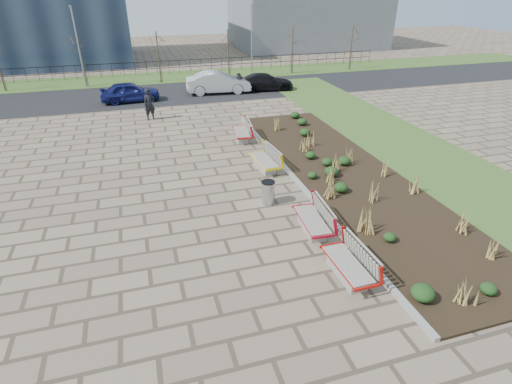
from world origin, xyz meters
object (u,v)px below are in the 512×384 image
object	(u,v)px
bench_d	(241,131)
bench_c	(264,159)
bench_a	(348,263)
bench_b	(312,218)
car_black	(265,82)
litter_bin	(268,193)
car_blue	(130,92)
car_silver	(218,82)
pedestrian	(150,104)
lamp_west	(79,48)
lamp_east	(252,41)

from	to	relation	value
bench_d	bench_c	bearing A→B (deg)	-83.41
bench_a	bench_b	world-z (taller)	same
bench_a	car_black	distance (m)	22.64
litter_bin	car_black	world-z (taller)	car_black
bench_d	car_blue	world-z (taller)	car_blue
bench_c	car_silver	distance (m)	14.45
bench_b	litter_bin	bearing A→B (deg)	114.13
pedestrian	car_silver	bearing A→B (deg)	27.19
bench_a	car_blue	size ratio (longest dim) A/B	0.52
car_blue	lamp_west	distance (m)	6.91
bench_a	bench_b	bearing A→B (deg)	89.00
bench_a	pedestrian	world-z (taller)	pedestrian
bench_d	car_silver	world-z (taller)	car_silver
litter_bin	car_silver	bearing A→B (deg)	84.27
car_silver	lamp_east	world-z (taller)	lamp_east
lamp_east	car_silver	bearing A→B (deg)	-129.79
bench_a	lamp_east	size ratio (longest dim) A/B	0.35
bench_b	pedestrian	bearing A→B (deg)	111.18
bench_c	bench_a	bearing A→B (deg)	-95.07
litter_bin	car_black	size ratio (longest dim) A/B	0.21
car_silver	lamp_east	xyz separation A→B (m)	(4.08, 4.90, 2.22)
pedestrian	car_silver	xyz separation A→B (m)	(5.42, 5.30, -0.14)
pedestrian	bench_c	bearing A→B (deg)	-80.93
pedestrian	litter_bin	bearing A→B (deg)	-90.47
bench_c	bench_d	world-z (taller)	same
pedestrian	lamp_east	world-z (taller)	lamp_east
car_blue	lamp_west	world-z (taller)	lamp_west
car_black	lamp_east	xyz separation A→B (m)	(0.34, 5.03, 2.38)
bench_c	lamp_west	bearing A→B (deg)	109.91
bench_b	car_blue	xyz separation A→B (m)	(-5.60, 19.10, 0.21)
litter_bin	pedestrian	size ratio (longest dim) A/B	0.48
car_black	lamp_east	world-z (taller)	lamp_east
bench_d	car_black	size ratio (longest dim) A/B	0.48
bench_b	lamp_east	world-z (taller)	lamp_east
bench_c	bench_d	xyz separation A→B (m)	(0.00, 4.07, 0.00)
bench_b	car_silver	bearing A→B (deg)	91.24
bench_d	lamp_west	size ratio (longest dim) A/B	0.35
car_blue	lamp_east	size ratio (longest dim) A/B	0.67
pedestrian	car_black	bearing A→B (deg)	12.28
lamp_east	bench_c	bearing A→B (deg)	-104.51
car_blue	lamp_east	world-z (taller)	lamp_east
lamp_west	bench_c	bearing A→B (deg)	-65.01
lamp_west	lamp_east	world-z (taller)	same
car_blue	bench_d	bearing A→B (deg)	-152.71
lamp_east	lamp_west	bearing A→B (deg)	180.00
bench_a	bench_c	size ratio (longest dim) A/B	1.00
lamp_west	car_silver	bearing A→B (deg)	-26.28
car_silver	lamp_west	size ratio (longest dim) A/B	0.81
bench_a	bench_c	xyz separation A→B (m)	(0.00, 7.87, 0.00)
pedestrian	lamp_west	world-z (taller)	lamp_west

